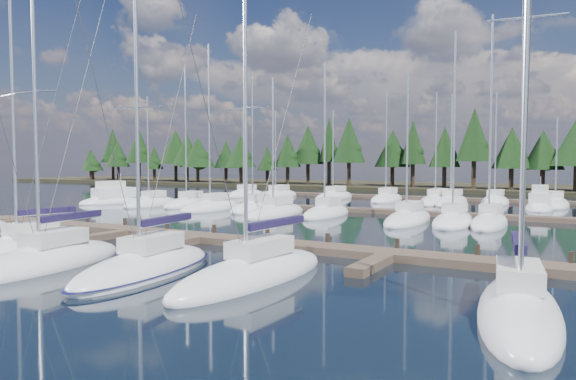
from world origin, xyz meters
The scene contains 13 objects.
ground centered at (0.00, 30.00, 0.00)m, with size 260.00×260.00×0.00m, color black.
far_shore centered at (0.00, 90.00, 0.30)m, with size 220.00×30.00×0.60m, color black.
main_dock centered at (0.00, 17.36, 0.20)m, with size 44.00×6.13×0.90m.
back_docks centered at (0.00, 49.58, 0.20)m, with size 50.00×21.80×0.40m.
front_sailboat_2 centered at (-5.17, 9.51, 0.31)m, with size 3.80×7.79×15.22m.
front_sailboat_3 centered at (-1.27, 8.07, 0.29)m, with size 3.85×9.20×14.64m.
front_sailboat_4 centered at (3.83, 9.24, 0.28)m, with size 3.99×9.48×13.08m.
front_sailboat_5 centered at (8.61, 10.50, 0.28)m, with size 3.15×9.91×12.80m.
front_sailboat_6 centered at (18.67, 10.08, 0.32)m, with size 3.52×8.78×16.56m.
back_sailboat_rows centered at (-0.19, 44.61, 0.27)m, with size 46.94×32.53×17.51m.
motor_yacht_left centered at (-28.01, 35.92, 0.48)m, with size 4.78×9.14×4.35m.
motor_yacht_right centered at (16.84, 52.00, 0.46)m, with size 3.13×8.39×4.13m.
tree_line centered at (-0.83, 80.17, 7.34)m, with size 185.30×12.02×13.38m.
Camera 1 is at (20.13, -7.04, 4.90)m, focal length 32.00 mm.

